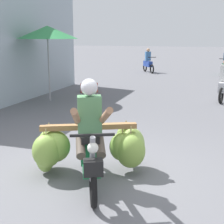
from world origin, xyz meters
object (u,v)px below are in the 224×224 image
motorbike_distant_ahead_right (148,63)px  market_umbrella_near_shop (47,32)px  motorbike_main_loaded (88,146)px  produce_crate (89,88)px

motorbike_distant_ahead_right → market_umbrella_near_shop: size_ratio=0.57×
motorbike_distant_ahead_right → market_umbrella_near_shop: 9.91m
motorbike_main_loaded → motorbike_distant_ahead_right: (-2.23, 14.87, 0.08)m
motorbike_main_loaded → market_umbrella_near_shop: (-3.48, 5.19, 1.76)m
motorbike_distant_ahead_right → produce_crate: 7.64m
produce_crate → motorbike_main_loaded: bearing=-68.2°
motorbike_main_loaded → market_umbrella_near_shop: market_umbrella_near_shop is taller
motorbike_main_loaded → market_umbrella_near_shop: 6.49m
motorbike_main_loaded → produce_crate: 7.84m
motorbike_main_loaded → motorbike_distant_ahead_right: motorbike_main_loaded is taller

